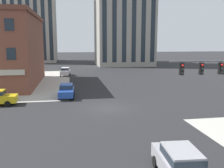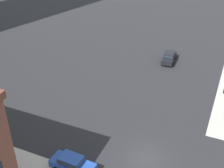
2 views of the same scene
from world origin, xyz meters
name	(u,v)px [view 2 (image 2 of 2)]	position (x,y,z in m)	size (l,w,h in m)	color
ground_plane	(146,158)	(0.00, 0.00, 0.00)	(320.00, 320.00, 0.00)	#262628
car_main_southbound_near	(169,57)	(22.02, 3.36, 0.92)	(4.50, 2.09, 1.68)	black
car_cross_eastbound	(72,163)	(-4.32, 5.97, 0.92)	(2.05, 4.48, 1.68)	#23479E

